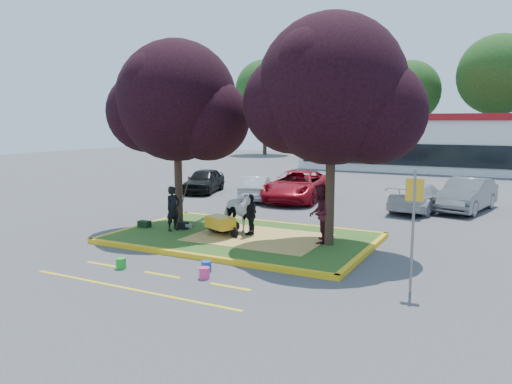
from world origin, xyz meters
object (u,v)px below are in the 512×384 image
at_px(car_silver, 256,188).
at_px(bucket_green, 121,263).
at_px(bucket_pink, 204,273).
at_px(wheelbarrow, 220,223).
at_px(calf, 220,225).
at_px(handler, 173,209).
at_px(car_black, 204,181).
at_px(bucket_blue, 206,267).
at_px(sign_post, 413,217).
at_px(cow, 236,212).

bearing_deg(car_silver, bucket_green, 82.33).
bearing_deg(bucket_pink, wheelbarrow, 115.52).
bearing_deg(calf, bucket_pink, -39.72).
bearing_deg(handler, car_black, 40.59).
relative_size(calf, bucket_green, 4.15).
bearing_deg(calf, bucket_blue, -39.96).
bearing_deg(bucket_green, handler, 106.81).
bearing_deg(bucket_green, car_silver, 100.32).
distance_m(calf, bucket_green, 4.33).
distance_m(sign_post, bucket_pink, 5.14).
distance_m(wheelbarrow, bucket_pink, 3.96).
xyz_separation_m(handler, car_silver, (-1.02, 8.17, -0.32)).
xyz_separation_m(cow, car_black, (-6.77, 8.36, -0.20)).
height_order(handler, wheelbarrow, handler).
bearing_deg(wheelbarrow, bucket_green, -77.67).
distance_m(handler, sign_post, 8.65).
bearing_deg(car_silver, wheelbarrow, 91.60).
xyz_separation_m(handler, sign_post, (8.29, -2.29, 0.85)).
xyz_separation_m(calf, bucket_pink, (1.97, -4.00, -0.26)).
xyz_separation_m(calf, wheelbarrow, (0.28, -0.44, 0.19)).
height_order(calf, car_black, car_black).
xyz_separation_m(car_black, car_silver, (3.69, -0.93, -0.06)).
height_order(bucket_green, bucket_blue, same).
bearing_deg(handler, cow, -57.02).
distance_m(wheelbarrow, sign_post, 6.91).
distance_m(wheelbarrow, car_silver, 8.68).
xyz_separation_m(handler, bucket_green, (1.16, -3.85, -0.77)).
bearing_deg(wheelbarrow, calf, 145.00).
xyz_separation_m(sign_post, car_silver, (-9.32, 10.47, -1.17)).
bearing_deg(bucket_blue, cow, 108.34).
xyz_separation_m(calf, car_black, (-6.32, 8.66, 0.25)).
relative_size(handler, wheelbarrow, 0.89).
distance_m(wheelbarrow, bucket_blue, 3.42).
relative_size(handler, car_silver, 0.43).
bearing_deg(calf, sign_post, 1.74).
xyz_separation_m(calf, bucket_blue, (1.72, -3.52, -0.26)).
height_order(sign_post, bucket_blue, sign_post).
relative_size(handler, sign_post, 0.54).
xyz_separation_m(cow, calf, (-0.45, -0.30, -0.44)).
bearing_deg(sign_post, bucket_blue, -174.01).
bearing_deg(bucket_blue, bucket_pink, -61.98).
xyz_separation_m(wheelbarrow, sign_post, (6.41, -2.29, 1.16)).
bearing_deg(handler, calf, -61.41).
relative_size(sign_post, car_silver, 0.79).
bearing_deg(car_silver, car_black, -32.14).
bearing_deg(sign_post, car_black, 135.84).
distance_m(cow, car_silver, 8.05).
xyz_separation_m(wheelbarrow, car_black, (-6.60, 9.11, 0.05)).
bearing_deg(bucket_blue, wheelbarrow, 115.12).
bearing_deg(bucket_blue, sign_post, 8.92).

